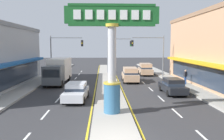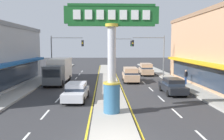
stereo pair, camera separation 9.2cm
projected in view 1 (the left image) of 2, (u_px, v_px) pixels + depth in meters
median_strip at (108, 82)px, 28.91m from camera, size 2.57×52.00×0.14m
sidewalk_left at (31, 85)px, 26.56m from camera, size 2.39×60.00×0.18m
sidewalk_right at (183, 84)px, 27.28m from camera, size 2.39×60.00×0.18m
lane_markings at (108, 85)px, 27.57m from camera, size 9.31×52.00×0.01m
district_sign at (112, 58)px, 15.24m from camera, size 6.24×1.18×7.31m
traffic_light_left_side at (63, 49)px, 33.49m from camera, size 4.86×0.46×6.20m
traffic_light_right_side at (152, 49)px, 33.21m from camera, size 4.86×0.46×6.20m
traffic_light_median_far at (116, 49)px, 38.88m from camera, size 4.20×0.46×6.20m
box_truck_near_right_lane at (58, 70)px, 28.28m from camera, size 2.39×6.96×3.12m
sedan_far_right_lane at (173, 86)px, 22.29m from camera, size 1.87×4.32×1.53m
sedan_near_left_lane at (76, 91)px, 19.59m from camera, size 2.01×4.38×1.53m
suv_mid_left_lane at (130, 74)px, 29.61m from camera, size 2.04×4.64×1.90m
suv_far_left_oncoming at (145, 69)px, 36.48m from camera, size 2.15×4.69×1.90m
pedestrian_near_kerb at (185, 76)px, 26.71m from camera, size 0.46×0.40×1.71m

